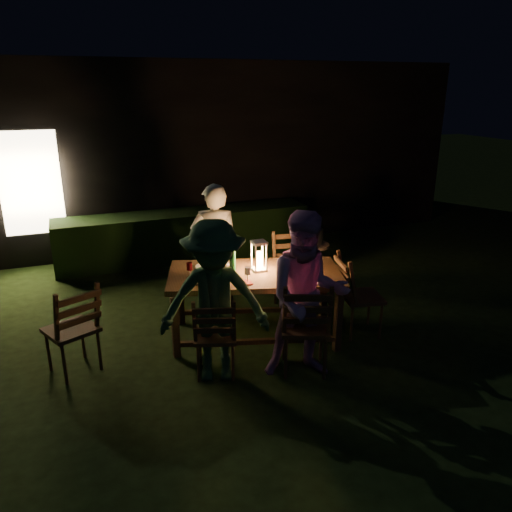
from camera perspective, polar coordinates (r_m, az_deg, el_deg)
name	(u,v)px	position (r m, az deg, el deg)	size (l,w,h in m)	color
garden_envelope	(179,147)	(10.67, -8.75, 12.23)	(40.00, 40.00, 3.20)	black
dining_table	(255,279)	(5.63, -0.12, -2.64)	(2.12, 1.47, 0.80)	#432E16
chair_near_left	(216,349)	(5.12, -4.61, -10.56)	(0.53, 0.55, 0.93)	#432E16
chair_near_right	(304,342)	(5.16, 5.55, -9.80)	(0.63, 0.65, 1.06)	#432E16
chair_far_left	(216,287)	(6.49, -4.60, -3.58)	(0.56, 0.59, 1.04)	#432E16
chair_far_right	(292,285)	(6.56, 4.18, -3.37)	(0.53, 0.56, 1.03)	#432E16
chair_end	(359,309)	(6.00, 11.73, -5.96)	(0.57, 0.54, 1.01)	#432E16
chair_spare	(74,344)	(5.45, -20.09, -9.45)	(0.62, 0.64, 1.03)	#432E16
person_house_side	(215,248)	(6.36, -4.71, 0.90)	(0.61, 0.40, 1.66)	beige
person_opp_right	(307,296)	(4.89, 5.87, -4.61)	(0.83, 0.65, 1.70)	#D18FC6
person_opp_left	(214,302)	(4.83, -4.77, -5.29)	(1.06, 0.61, 1.64)	#2D5B33
lantern	(259,258)	(5.60, 0.35, -0.18)	(0.16, 0.16, 0.35)	white
plate_far_left	(206,266)	(5.80, -5.71, -1.17)	(0.25, 0.25, 0.01)	white
plate_near_left	(205,280)	(5.39, -5.80, -2.79)	(0.25, 0.25, 0.01)	white
plate_far_right	(292,264)	(5.85, 4.12, -0.93)	(0.25, 0.25, 0.01)	white
plate_near_right	(298,278)	(5.45, 4.78, -2.50)	(0.25, 0.25, 0.01)	white
wineglass_a	(228,257)	(5.83, -3.27, -0.17)	(0.06, 0.06, 0.18)	#59070F
wineglass_b	(190,270)	(5.46, -7.59, -1.65)	(0.06, 0.06, 0.18)	#59070F
wineglass_c	(285,273)	(5.34, 3.31, -1.98)	(0.06, 0.06, 0.18)	#59070F
wineglass_d	(307,258)	(5.82, 5.85, -0.27)	(0.06, 0.06, 0.18)	#59070F
wineglass_e	(248,275)	(5.29, -0.97, -2.18)	(0.06, 0.06, 0.18)	silver
bottle_table	(233,261)	(5.54, -2.70, -0.60)	(0.07, 0.07, 0.28)	#0F471E
napkin_left	(243,283)	(5.30, -1.49, -3.10)	(0.18, 0.14, 0.01)	red
napkin_right	(308,280)	(5.39, 5.96, -2.79)	(0.18, 0.14, 0.01)	red
phone	(199,284)	(5.32, -6.58, -3.16)	(0.14, 0.07, 0.01)	black
side_table	(312,249)	(7.16, 6.41, 0.80)	(0.49, 0.49, 0.66)	brown
ice_bucket	(312,236)	(7.10, 6.47, 2.24)	(0.30, 0.30, 0.22)	#A5A8AD
bottle_bucket_a	(311,234)	(7.03, 6.27, 2.50)	(0.07, 0.07, 0.32)	#0F471E
bottle_bucket_b	(314,232)	(7.14, 6.69, 2.75)	(0.07, 0.07, 0.32)	#0F471E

